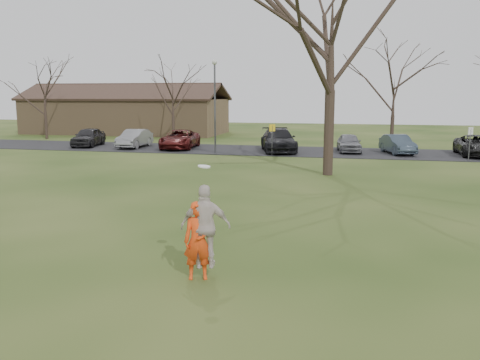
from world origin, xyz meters
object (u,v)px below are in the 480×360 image
car_3 (278,140)px  big_tree (332,31)px  player_defender (198,241)px  car_0 (88,137)px  car_1 (135,138)px  building (126,114)px  car_4 (349,143)px  catching_play (206,226)px  car_2 (180,139)px  car_6 (477,146)px  car_5 (398,144)px  lamp_post (215,95)px

car_3 → big_tree: size_ratio=0.39×
player_defender → car_0: bearing=105.5°
car_1 → building: (-7.05, 13.30, 1.22)m
car_4 → building: bearing=144.3°
car_1 → car_3: car_3 is taller
car_0 → building: 13.60m
catching_play → big_tree: size_ratio=0.16×
big_tree → catching_play: bearing=-96.9°
car_1 → car_4: (15.83, 0.57, -0.04)m
car_2 → car_6: 20.44m
car_0 → car_5: size_ratio=1.08×
car_3 → car_5: bearing=-12.1°
car_2 → car_6: car_2 is taller
building → big_tree: 32.23m
building → lamp_post: (14.00, -15.50, 2.04)m
building → player_defender: bearing=-62.3°
car_0 → car_3: bearing=-10.8°
car_1 → lamp_post: bearing=-19.0°
catching_play → building: building is taller
car_0 → car_4: (19.74, 0.44, -0.08)m
lamp_post → car_4: bearing=17.3°
car_6 → building: size_ratio=0.23×
catching_play → car_1: bearing=117.9°
player_defender → car_1: player_defender is taller
car_3 → car_4: 4.90m
car_1 → car_2: car_2 is taller
car_0 → car_6: (27.91, 0.07, -0.05)m
player_defender → car_4: player_defender is taller
car_0 → car_2: size_ratio=0.85×
car_1 → car_6: (23.99, 0.20, -0.01)m
car_2 → building: (-10.60, 13.16, 1.21)m
car_2 → big_tree: 16.32m
catching_play → building: 43.13m
building → car_5: bearing=-26.5°
car_4 → player_defender: bearing=-103.0°
car_5 → catching_play: 25.76m
car_2 → car_3: (7.43, -0.27, 0.11)m
car_1 → big_tree: (14.95, -9.70, 6.28)m
car_4 → lamp_post: size_ratio=0.60×
car_2 → car_4: size_ratio=1.32×
car_0 → building: building is taller
car_4 → catching_play: bearing=-102.7°
player_defender → car_6: (11.01, 25.08, -0.15)m
lamp_post → catching_play: bearing=-74.7°
car_1 → catching_play: catching_play is taller
car_6 → car_5: bearing=179.0°
car_1 → car_3: bearing=-2.1°
car_2 → building: 16.94m
player_defender → car_1: 28.07m
car_0 → car_4: bearing=-8.5°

